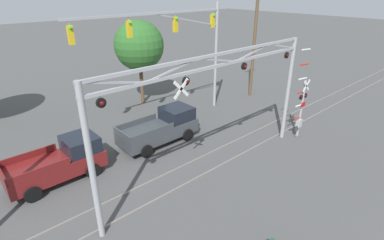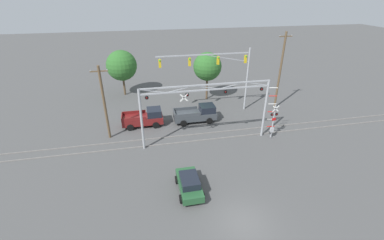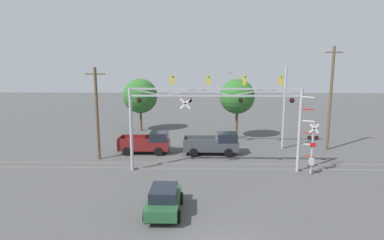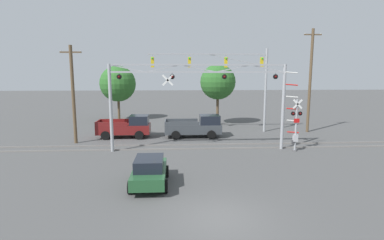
{
  "view_description": "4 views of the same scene",
  "coord_description": "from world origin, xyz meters",
  "px_view_note": "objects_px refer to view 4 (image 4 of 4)",
  "views": [
    {
      "loc": [
        -10.38,
        1.72,
        9.75
      ],
      "look_at": [
        0.85,
        14.3,
        2.15
      ],
      "focal_mm": 28.0,
      "sensor_mm": 36.0,
      "label": 1
    },
    {
      "loc": [
        -6.39,
        -12.41,
        15.49
      ],
      "look_at": [
        -1.6,
        11.12,
        3.1
      ],
      "focal_mm": 24.0,
      "sensor_mm": 36.0,
      "label": 2
    },
    {
      "loc": [
        -1.27,
        -12.3,
        8.19
      ],
      "look_at": [
        -1.83,
        11.09,
        4.32
      ],
      "focal_mm": 28.0,
      "sensor_mm": 36.0,
      "label": 3
    },
    {
      "loc": [
        -1.87,
        -11.86,
        6.08
      ],
      "look_at": [
        -0.35,
        14.04,
        2.07
      ],
      "focal_mm": 28.0,
      "sensor_mm": 36.0,
      "label": 4
    }
  ],
  "objects_px": {
    "pickup_truck_lead": "(196,126)",
    "utility_pole_left": "(73,94)",
    "crossing_gantry": "(198,91)",
    "crossing_signal_mast": "(295,124)",
    "pickup_truck_following": "(127,127)",
    "background_tree_beyond_span": "(218,82)",
    "sedan_waiting": "(150,171)",
    "utility_pole_right": "(310,80)",
    "background_tree_far_left_verge": "(118,84)",
    "traffic_signal_span": "(235,73)"
  },
  "relations": [
    {
      "from": "crossing_signal_mast",
      "to": "background_tree_beyond_span",
      "type": "xyz_separation_m",
      "value": [
        -4.29,
        12.96,
        2.95
      ]
    },
    {
      "from": "pickup_truck_following",
      "to": "background_tree_beyond_span",
      "type": "distance_m",
      "value": 12.66
    },
    {
      "from": "traffic_signal_span",
      "to": "pickup_truck_following",
      "type": "xyz_separation_m",
      "value": [
        -10.79,
        -2.1,
        -5.11
      ]
    },
    {
      "from": "pickup_truck_following",
      "to": "utility_pole_left",
      "type": "bearing_deg",
      "value": -152.31
    },
    {
      "from": "utility_pole_right",
      "to": "background_tree_far_left_verge",
      "type": "height_order",
      "value": "utility_pole_right"
    },
    {
      "from": "crossing_gantry",
      "to": "background_tree_far_left_verge",
      "type": "height_order",
      "value": "background_tree_far_left_verge"
    },
    {
      "from": "pickup_truck_lead",
      "to": "utility_pole_left",
      "type": "bearing_deg",
      "value": -169.6
    },
    {
      "from": "crossing_gantry",
      "to": "traffic_signal_span",
      "type": "bearing_deg",
      "value": 59.65
    },
    {
      "from": "sedan_waiting",
      "to": "utility_pole_right",
      "type": "height_order",
      "value": "utility_pole_right"
    },
    {
      "from": "crossing_gantry",
      "to": "crossing_signal_mast",
      "type": "bearing_deg",
      "value": -5.19
    },
    {
      "from": "sedan_waiting",
      "to": "utility_pole_right",
      "type": "xyz_separation_m",
      "value": [
        15.41,
        14.46,
        4.64
      ]
    },
    {
      "from": "utility_pole_right",
      "to": "background_tree_beyond_span",
      "type": "distance_m",
      "value": 10.29
    },
    {
      "from": "traffic_signal_span",
      "to": "background_tree_beyond_span",
      "type": "distance_m",
      "value": 5.06
    },
    {
      "from": "utility_pole_right",
      "to": "crossing_signal_mast",
      "type": "bearing_deg",
      "value": -120.58
    },
    {
      "from": "background_tree_beyond_span",
      "to": "background_tree_far_left_verge",
      "type": "xyz_separation_m",
      "value": [
        -12.58,
        4.37,
        -0.32
      ]
    },
    {
      "from": "pickup_truck_following",
      "to": "sedan_waiting",
      "type": "xyz_separation_m",
      "value": [
        3.18,
        -12.76,
        -0.21
      ]
    },
    {
      "from": "pickup_truck_lead",
      "to": "utility_pole_left",
      "type": "xyz_separation_m",
      "value": [
        -10.85,
        -1.99,
        3.36
      ]
    },
    {
      "from": "pickup_truck_lead",
      "to": "sedan_waiting",
      "type": "xyz_separation_m",
      "value": [
        -3.49,
        -12.56,
        -0.22
      ]
    },
    {
      "from": "crossing_gantry",
      "to": "background_tree_far_left_verge",
      "type": "distance_m",
      "value": 19.04
    },
    {
      "from": "pickup_truck_lead",
      "to": "sedan_waiting",
      "type": "relative_size",
      "value": 1.36
    },
    {
      "from": "pickup_truck_following",
      "to": "utility_pole_left",
      "type": "height_order",
      "value": "utility_pole_left"
    },
    {
      "from": "traffic_signal_span",
      "to": "background_tree_far_left_verge",
      "type": "height_order",
      "value": "traffic_signal_span"
    },
    {
      "from": "sedan_waiting",
      "to": "background_tree_far_left_verge",
      "type": "distance_m",
      "value": 25.13
    },
    {
      "from": "sedan_waiting",
      "to": "utility_pole_right",
      "type": "distance_m",
      "value": 21.63
    },
    {
      "from": "pickup_truck_following",
      "to": "utility_pole_right",
      "type": "bearing_deg",
      "value": 5.2
    },
    {
      "from": "crossing_gantry",
      "to": "utility_pole_right",
      "type": "height_order",
      "value": "utility_pole_right"
    },
    {
      "from": "sedan_waiting",
      "to": "utility_pole_left",
      "type": "height_order",
      "value": "utility_pole_left"
    },
    {
      "from": "pickup_truck_following",
      "to": "background_tree_far_left_verge",
      "type": "distance_m",
      "value": 12.25
    },
    {
      "from": "crossing_gantry",
      "to": "background_tree_far_left_verge",
      "type": "xyz_separation_m",
      "value": [
        -9.26,
        16.63,
        0.02
      ]
    },
    {
      "from": "crossing_signal_mast",
      "to": "background_tree_far_left_verge",
      "type": "bearing_deg",
      "value": 134.23
    },
    {
      "from": "utility_pole_left",
      "to": "background_tree_far_left_verge",
      "type": "height_order",
      "value": "utility_pole_left"
    },
    {
      "from": "utility_pole_right",
      "to": "traffic_signal_span",
      "type": "bearing_deg",
      "value": 176.99
    },
    {
      "from": "background_tree_far_left_verge",
      "to": "utility_pole_left",
      "type": "bearing_deg",
      "value": -95.74
    },
    {
      "from": "traffic_signal_span",
      "to": "utility_pole_left",
      "type": "xyz_separation_m",
      "value": [
        -14.96,
        -4.29,
        -1.75
      ]
    },
    {
      "from": "utility_pole_right",
      "to": "background_tree_far_left_verge",
      "type": "xyz_separation_m",
      "value": [
        -21.41,
        9.62,
        -0.66
      ]
    },
    {
      "from": "pickup_truck_lead",
      "to": "pickup_truck_following",
      "type": "distance_m",
      "value": 6.68
    },
    {
      "from": "background_tree_beyond_span",
      "to": "utility_pole_right",
      "type": "bearing_deg",
      "value": -30.76
    },
    {
      "from": "crossing_signal_mast",
      "to": "pickup_truck_lead",
      "type": "distance_m",
      "value": 9.45
    },
    {
      "from": "traffic_signal_span",
      "to": "pickup_truck_lead",
      "type": "distance_m",
      "value": 6.95
    },
    {
      "from": "traffic_signal_span",
      "to": "utility_pole_right",
      "type": "relative_size",
      "value": 1.16
    },
    {
      "from": "crossing_gantry",
      "to": "utility_pole_left",
      "type": "distance_m",
      "value": 11.08
    },
    {
      "from": "sedan_waiting",
      "to": "background_tree_beyond_span",
      "type": "bearing_deg",
      "value": 71.55
    },
    {
      "from": "crossing_signal_mast",
      "to": "pickup_truck_lead",
      "type": "height_order",
      "value": "crossing_signal_mast"
    },
    {
      "from": "sedan_waiting",
      "to": "pickup_truck_following",
      "type": "bearing_deg",
      "value": 103.99
    },
    {
      "from": "traffic_signal_span",
      "to": "utility_pole_left",
      "type": "height_order",
      "value": "traffic_signal_span"
    },
    {
      "from": "pickup_truck_lead",
      "to": "sedan_waiting",
      "type": "distance_m",
      "value": 13.04
    },
    {
      "from": "traffic_signal_span",
      "to": "background_tree_beyond_span",
      "type": "height_order",
      "value": "traffic_signal_span"
    },
    {
      "from": "utility_pole_right",
      "to": "background_tree_beyond_span",
      "type": "relative_size",
      "value": 1.47
    },
    {
      "from": "traffic_signal_span",
      "to": "background_tree_beyond_span",
      "type": "bearing_deg",
      "value": 101.99
    },
    {
      "from": "traffic_signal_span",
      "to": "utility_pole_left",
      "type": "distance_m",
      "value": 15.67
    }
  ]
}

